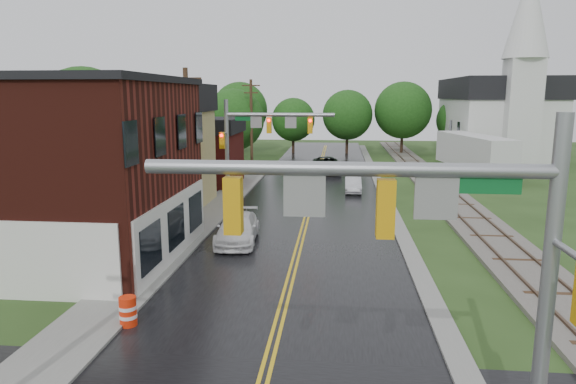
# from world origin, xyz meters

# --- Properties ---
(main_road) EXTENTS (10.00, 90.00, 0.02)m
(main_road) POSITION_xyz_m (0.00, 30.00, 0.00)
(main_road) COLOR black
(main_road) RESTS_ON ground
(curb_right) EXTENTS (0.80, 70.00, 0.12)m
(curb_right) POSITION_xyz_m (5.40, 35.00, 0.00)
(curb_right) COLOR gray
(curb_right) RESTS_ON ground
(sidewalk_left) EXTENTS (2.40, 50.00, 0.12)m
(sidewalk_left) POSITION_xyz_m (-6.20, 25.00, 0.00)
(sidewalk_left) COLOR gray
(sidewalk_left) RESTS_ON ground
(brick_building) EXTENTS (14.30, 10.30, 8.30)m
(brick_building) POSITION_xyz_m (-12.48, 15.00, 4.15)
(brick_building) COLOR #44150E
(brick_building) RESTS_ON ground
(yellow_house) EXTENTS (8.00, 7.00, 6.40)m
(yellow_house) POSITION_xyz_m (-11.00, 26.00, 3.20)
(yellow_house) COLOR tan
(yellow_house) RESTS_ON ground
(darkred_building) EXTENTS (7.00, 6.00, 4.40)m
(darkred_building) POSITION_xyz_m (-10.00, 35.00, 2.20)
(darkred_building) COLOR #3F0F0C
(darkred_building) RESTS_ON ground
(church) EXTENTS (10.40, 18.40, 20.00)m
(church) POSITION_xyz_m (20.00, 53.74, 5.83)
(church) COLOR silver
(church) RESTS_ON ground
(railroad) EXTENTS (3.20, 80.00, 0.30)m
(railroad) POSITION_xyz_m (10.00, 35.00, 0.11)
(railroad) COLOR #59544C
(railroad) RESTS_ON ground
(traffic_signal_near) EXTENTS (7.34, 0.30, 7.20)m
(traffic_signal_near) POSITION_xyz_m (3.47, 2.00, 4.97)
(traffic_signal_near) COLOR gray
(traffic_signal_near) RESTS_ON ground
(traffic_signal_far) EXTENTS (7.34, 0.43, 7.20)m
(traffic_signal_far) POSITION_xyz_m (-3.47, 27.00, 4.97)
(traffic_signal_far) COLOR gray
(traffic_signal_far) RESTS_ON ground
(utility_pole_b) EXTENTS (1.80, 0.28, 9.00)m
(utility_pole_b) POSITION_xyz_m (-6.80, 22.00, 4.72)
(utility_pole_b) COLOR #382616
(utility_pole_b) RESTS_ON ground
(utility_pole_c) EXTENTS (1.80, 0.28, 9.00)m
(utility_pole_c) POSITION_xyz_m (-6.80, 44.00, 4.72)
(utility_pole_c) COLOR #382616
(utility_pole_c) RESTS_ON ground
(tree_left_b) EXTENTS (7.60, 7.60, 9.69)m
(tree_left_b) POSITION_xyz_m (-17.85, 31.90, 5.72)
(tree_left_b) COLOR black
(tree_left_b) RESTS_ON ground
(tree_left_c) EXTENTS (6.00, 6.00, 7.65)m
(tree_left_c) POSITION_xyz_m (-13.85, 39.90, 4.51)
(tree_left_c) COLOR black
(tree_left_c) RESTS_ON ground
(tree_left_e) EXTENTS (6.40, 6.40, 8.16)m
(tree_left_e) POSITION_xyz_m (-8.85, 45.90, 4.81)
(tree_left_e) COLOR black
(tree_left_e) RESTS_ON ground
(suv_dark) EXTENTS (3.12, 5.78, 1.54)m
(suv_dark) POSITION_xyz_m (0.80, 42.54, 0.77)
(suv_dark) COLOR black
(suv_dark) RESTS_ON ground
(sedan_silver) EXTENTS (1.25, 3.56, 1.17)m
(sedan_silver) POSITION_xyz_m (3.08, 32.60, 0.59)
(sedan_silver) COLOR #BBBCC1
(sedan_silver) RESTS_ON ground
(pickup_white) EXTENTS (2.33, 5.01, 1.42)m
(pickup_white) POSITION_xyz_m (-3.20, 18.18, 0.71)
(pickup_white) COLOR silver
(pickup_white) RESTS_ON ground
(semi_trailer) EXTENTS (4.70, 12.37, 3.82)m
(semi_trailer) POSITION_xyz_m (14.48, 42.07, 2.28)
(semi_trailer) COLOR black
(semi_trailer) RESTS_ON ground
(construction_barrel) EXTENTS (0.65, 0.65, 1.00)m
(construction_barrel) POSITION_xyz_m (-4.90, 8.22, 0.50)
(construction_barrel) COLOR red
(construction_barrel) RESTS_ON ground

